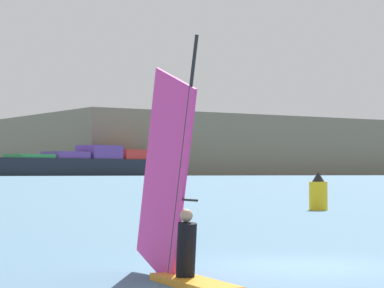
{
  "coord_description": "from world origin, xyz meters",
  "views": [
    {
      "loc": [
        -8.98,
        -15.89,
        1.86
      ],
      "look_at": [
        1.22,
        8.71,
        2.72
      ],
      "focal_mm": 84.63,
      "sensor_mm": 36.0,
      "label": 1
    }
  ],
  "objects": [
    {
      "name": "channel_buoy",
      "position": [
        14.24,
        23.58,
        0.86
      ],
      "size": [
        0.92,
        0.92,
        1.93
      ],
      "color": "yellow",
      "rests_on": "ground_plane"
    },
    {
      "name": "cargo_ship",
      "position": [
        160.58,
        637.96,
        9.15
      ],
      "size": [
        203.49,
        110.49,
        35.18
      ],
      "rotation": [
        0.0,
        0.0,
        0.43
      ],
      "color": "black",
      "rests_on": "ground_plane"
    },
    {
      "name": "windsurfer",
      "position": [
        -3.27,
        -1.45,
        1.11
      ],
      "size": [
        0.68,
        4.0,
        4.3
      ],
      "rotation": [
        0.0,
        0.0,
        4.72
      ],
      "color": "orange",
      "rests_on": "ground_plane"
    },
    {
      "name": "ground_plane",
      "position": [
        0.0,
        0.0,
        0.0
      ],
      "size": [
        4000.0,
        4000.0,
        0.0
      ],
      "primitive_type": "plane",
      "color": "#476B84"
    },
    {
      "name": "distant_headland",
      "position": [
        568.0,
        942.01,
        27.31
      ],
      "size": [
        895.89,
        533.81,
        54.62
      ],
      "primitive_type": "cube",
      "rotation": [
        0.0,
        0.0,
        0.19
      ],
      "color": "#756B56",
      "rests_on": "ground_plane"
    }
  ]
}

